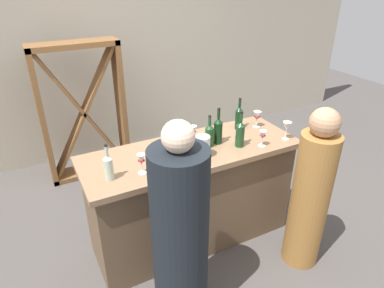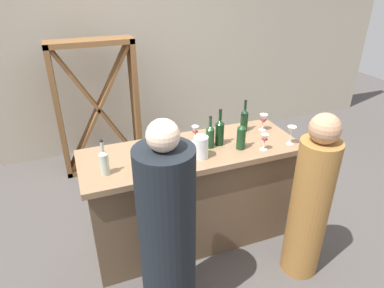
% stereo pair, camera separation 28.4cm
% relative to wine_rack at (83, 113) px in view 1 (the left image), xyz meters
% --- Properties ---
extents(ground_plane, '(12.00, 12.00, 0.00)m').
position_rel_wine_rack_xyz_m(ground_plane, '(0.58, -1.65, -0.81)').
color(ground_plane, '#4C4744').
extents(back_wall, '(8.00, 0.10, 2.80)m').
position_rel_wine_rack_xyz_m(back_wall, '(0.58, 0.55, 0.59)').
color(back_wall, '#B2A893').
rests_on(back_wall, ground).
extents(bar_counter, '(1.88, 0.68, 0.97)m').
position_rel_wine_rack_xyz_m(bar_counter, '(0.58, -1.65, -0.32)').
color(bar_counter, brown).
rests_on(bar_counter, ground).
extents(wine_rack, '(0.97, 0.28, 1.63)m').
position_rel_wine_rack_xyz_m(wine_rack, '(0.00, 0.00, 0.00)').
color(wine_rack, brown).
rests_on(wine_rack, ground).
extents(wine_bottle_leftmost_clear_pale, '(0.07, 0.07, 0.28)m').
position_rel_wine_rack_xyz_m(wine_bottle_leftmost_clear_pale, '(-0.16, -1.78, 0.26)').
color(wine_bottle_leftmost_clear_pale, '#B7C6B2').
rests_on(wine_bottle_leftmost_clear_pale, bar_counter).
extents(wine_bottle_second_left_olive_green, '(0.07, 0.07, 0.28)m').
position_rel_wine_rack_xyz_m(wine_bottle_second_left_olive_green, '(0.74, -1.67, 0.26)').
color(wine_bottle_second_left_olive_green, '#193D1E').
rests_on(wine_bottle_second_left_olive_green, bar_counter).
extents(wine_bottle_center_dark_green, '(0.07, 0.07, 0.33)m').
position_rel_wine_rack_xyz_m(wine_bottle_center_dark_green, '(0.84, -1.65, 0.28)').
color(wine_bottle_center_dark_green, black).
rests_on(wine_bottle_center_dark_green, bar_counter).
extents(wine_bottle_second_right_olive_green, '(0.08, 0.08, 0.32)m').
position_rel_wine_rack_xyz_m(wine_bottle_second_right_olive_green, '(0.97, -1.78, 0.28)').
color(wine_bottle_second_right_olive_green, '#193D1E').
rests_on(wine_bottle_second_right_olive_green, bar_counter).
extents(wine_bottle_rightmost_dark_green, '(0.07, 0.07, 0.30)m').
position_rel_wine_rack_xyz_m(wine_bottle_rightmost_dark_green, '(1.17, -1.48, 0.27)').
color(wine_bottle_rightmost_dark_green, black).
rests_on(wine_bottle_rightmost_dark_green, bar_counter).
extents(wine_glass_near_left, '(0.06, 0.06, 0.14)m').
position_rel_wine_rack_xyz_m(wine_glass_near_left, '(1.15, -1.87, 0.26)').
color(wine_glass_near_left, white).
rests_on(wine_glass_near_left, bar_counter).
extents(wine_glass_near_center, '(0.08, 0.08, 0.17)m').
position_rel_wine_rack_xyz_m(wine_glass_near_center, '(1.41, -1.87, 0.28)').
color(wine_glass_near_center, white).
rests_on(wine_glass_near_center, bar_counter).
extents(wine_glass_near_right, '(0.06, 0.06, 0.16)m').
position_rel_wine_rack_xyz_m(wine_glass_near_right, '(0.08, -1.81, 0.27)').
color(wine_glass_near_right, white).
rests_on(wine_glass_near_right, bar_counter).
extents(wine_glass_far_left, '(0.08, 0.08, 0.16)m').
position_rel_wine_rack_xyz_m(wine_glass_far_left, '(1.34, -1.53, 0.26)').
color(wine_glass_far_left, white).
rests_on(wine_glass_far_left, bar_counter).
extents(wine_glass_far_center, '(0.06, 0.06, 0.15)m').
position_rel_wine_rack_xyz_m(wine_glass_far_center, '(0.66, -1.52, 0.26)').
color(wine_glass_far_center, white).
rests_on(wine_glass_far_center, bar_counter).
extents(water_pitcher, '(0.12, 0.12, 0.18)m').
position_rel_wine_rack_xyz_m(water_pitcher, '(0.60, -1.80, 0.25)').
color(water_pitcher, silver).
rests_on(water_pitcher, bar_counter).
extents(person_left_guest, '(0.31, 0.31, 1.45)m').
position_rel_wine_rack_xyz_m(person_left_guest, '(1.32, -2.33, -0.13)').
color(person_left_guest, '#9E6B33').
rests_on(person_left_guest, ground).
extents(person_center_guest, '(0.40, 0.40, 1.58)m').
position_rel_wine_rack_xyz_m(person_center_guest, '(0.15, -2.32, -0.09)').
color(person_center_guest, black).
rests_on(person_center_guest, ground).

